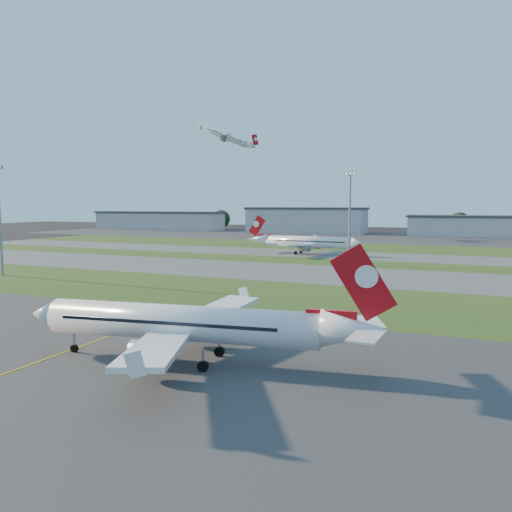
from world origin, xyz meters
The scene contains 17 objects.
grass_strip_a centered at (0.00, 52.00, 0.01)m, with size 300.00×34.00×0.01m, color #2B4918.
taxiway_a centered at (0.00, 85.00, 0.01)m, with size 300.00×32.00×0.01m, color #515154.
grass_strip_b centered at (0.00, 110.00, 0.01)m, with size 300.00×18.00×0.01m, color #2B4918.
taxiway_b centered at (0.00, 132.00, 0.01)m, with size 300.00×26.00×0.01m, color #515154.
grass_strip_c centered at (0.00, 165.00, 0.01)m, with size 300.00×40.00×0.01m, color #2B4918.
apron_far centered at (0.00, 225.00, 0.01)m, with size 400.00×80.00×0.01m, color #333335.
airliner_parked centered at (19.06, 13.16, 4.08)m, with size 37.09×31.23×11.63m.
airliner_taxiing centered at (-4.34, 129.87, 4.10)m, with size 37.47×31.78×11.69m.
airliner_departing centered at (-79.73, 217.57, 54.01)m, with size 28.75×24.65×9.89m.
light_mast_centre centered at (15.00, 108.00, 14.81)m, with size 3.20×0.70×25.80m.
hangar_far_west centered at (-150.00, 255.00, 6.14)m, with size 91.80×23.00×12.20m.
hangar_west centered at (-45.00, 255.00, 7.64)m, with size 71.40×23.00×15.20m.
hangar_east centered at (55.00, 255.00, 5.64)m, with size 81.60×23.00×11.20m.
tree_far_west centered at (-190.00, 268.00, 6.49)m, with size 11.00×11.00×12.00m.
tree_west centered at (-110.00, 270.00, 7.14)m, with size 12.10×12.10×13.20m.
tree_mid_west centered at (-20.00, 266.00, 5.84)m, with size 9.90×9.90×10.80m.
tree_mid_east centered at (40.00, 269.00, 6.81)m, with size 11.55×11.55×12.60m.
Camera 1 is at (46.89, -31.43, 16.72)m, focal length 35.00 mm.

